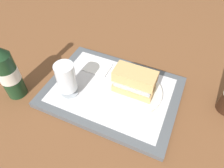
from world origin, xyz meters
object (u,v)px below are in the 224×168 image
Objects in this scene: sandwich at (133,81)px; beer_bottle at (7,71)px; plate at (133,92)px; beer_glass at (67,80)px.

beer_bottle is at bearing 21.49° from sandwich.
beer_glass is (0.19, 0.09, 0.06)m from plate.
beer_bottle is (0.37, 0.14, 0.08)m from plate.
beer_glass is (0.19, 0.09, 0.01)m from sandwich.
plate is 1.52× the size of beer_glass.
sandwich is at bearing -158.41° from beer_bottle.
sandwich is at bearing -155.03° from beer_glass.
beer_glass is 0.47× the size of beer_bottle.
plate is at bearing -155.42° from beer_glass.
plate is at bearing 180.00° from sandwich.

